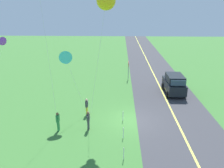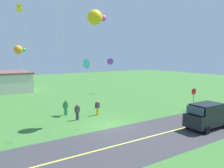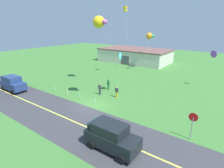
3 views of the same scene
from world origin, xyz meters
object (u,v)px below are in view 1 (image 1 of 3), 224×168
Objects in this scene: kite_yellow_high at (106,0)px; kite_pink_drift at (3,41)px; kite_blue_mid at (66,57)px; car_suv_foreground at (174,84)px; person_adult_near at (58,121)px; person_child_watcher at (88,120)px; stop_sign at (128,67)px; person_adult_companion at (87,106)px.

kite_yellow_high is 18.11m from kite_pink_drift.
car_suv_foreground is at bearing -59.85° from kite_blue_mid.
kite_yellow_high reaches higher than kite_pink_drift.
person_adult_near is 1.00× the size of person_child_watcher.
stop_sign is (4.83, 5.09, 0.65)m from car_suv_foreground.
person_adult_companion is 1.00× the size of person_child_watcher.
person_child_watcher is at bearing 164.76° from stop_sign.
person_adult_near is 2.40m from person_child_watcher.
kite_blue_mid is at bearing 152.98° from stop_sign.
kite_pink_drift is at bearing 46.63° from kite_blue_mid.
kite_pink_drift reaches higher than person_child_watcher.
kite_pink_drift is at bearing 93.91° from person_child_watcher.
stop_sign is at bearing 46.47° from car_suv_foreground.
person_adult_near is at bearing -140.66° from kite_pink_drift.
kite_pink_drift is at bearing 94.33° from stop_sign.
person_child_watcher is (-2.59, -0.50, 0.00)m from person_adult_companion.
stop_sign is 16.50m from kite_pink_drift.
person_adult_companion is at bearing -75.39° from kite_blue_mid.
kite_pink_drift reaches higher than person_adult_near.
kite_blue_mid reaches higher than person_adult_near.
kite_pink_drift is at bearing -110.67° from person_adult_near.
person_adult_companion is (-5.84, 9.20, -0.29)m from car_suv_foreground.
person_adult_companion is 0.27× the size of kite_pink_drift.
kite_yellow_high is (1.62, -3.82, 9.02)m from person_adult_near.
car_suv_foreground is 7.05m from stop_sign.
kite_pink_drift is (12.30, 10.08, 4.46)m from person_adult_near.
kite_yellow_high reaches higher than stop_sign.
kite_pink_drift is (10.68, 13.90, -4.56)m from kite_yellow_high.
person_adult_near is 3.41m from person_adult_companion.
kite_blue_mid is (-0.40, 1.53, 4.61)m from person_adult_companion.
kite_yellow_high is (-0.83, -3.47, 4.41)m from kite_blue_mid.
stop_sign is 0.42× the size of kite_blue_mid.
stop_sign is at bearing -85.67° from kite_pink_drift.
person_adult_companion is at bearing 122.39° from car_suv_foreground.
car_suv_foreground is at bearing -133.53° from stop_sign.
car_suv_foreground is 0.73× the size of kite_blue_mid.
car_suv_foreground is 12.11m from person_child_watcher.
stop_sign reaches higher than person_child_watcher.
kite_blue_mid is at bearing 120.15° from car_suv_foreground.
person_child_watcher is at bearing 133.49° from kite_yellow_high.
car_suv_foreground is at bearing -99.69° from kite_pink_drift.
kite_blue_mid is 1.03× the size of kite_pink_drift.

